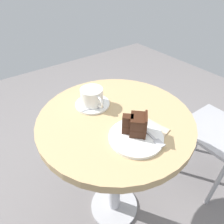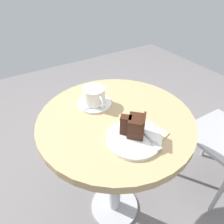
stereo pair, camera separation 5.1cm
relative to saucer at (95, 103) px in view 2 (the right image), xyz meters
The scene contains 9 objects.
ground_plane 0.75m from the saucer, 13.88° to the left, with size 4.40×4.40×0.01m, color slate.
cafe_table 0.19m from the saucer, 13.88° to the left, with size 0.65×0.65×0.73m.
saucer is the anchor object (origin of this frame).
coffee_cup 0.04m from the saucer, 37.40° to the left, with size 0.13×0.10×0.07m.
teaspoon 0.05m from the saucer, 49.69° to the right, with size 0.05×0.09×0.00m.
cake_plate 0.27m from the saucer, ahead, with size 0.20×0.20×0.01m.
cake_slice 0.26m from the saucer, ahead, with size 0.09×0.09×0.08m.
fork 0.31m from the saucer, 10.25° to the left, with size 0.15×0.03×0.00m.
napkin 0.28m from the saucer, 15.02° to the left, with size 0.17×0.15×0.00m.
Camera 2 is at (0.53, -0.35, 1.25)m, focal length 32.00 mm.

